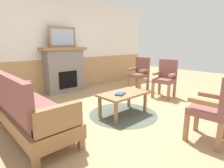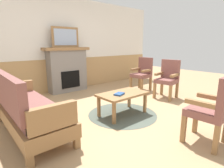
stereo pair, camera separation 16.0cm
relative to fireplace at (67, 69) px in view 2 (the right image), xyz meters
name	(u,v)px [view 2 (the right image)]	position (x,y,z in m)	size (l,w,h in m)	color
ground_plane	(123,113)	(0.00, -2.35, -0.65)	(14.00, 14.00, 0.00)	tan
wall_back	(62,46)	(0.00, 0.25, 0.66)	(7.20, 0.14, 2.70)	white
fireplace	(67,69)	(0.00, 0.00, 0.00)	(1.30, 0.44, 1.28)	gray
framed_picture	(65,37)	(0.00, 0.00, 0.91)	(0.80, 0.04, 0.56)	olive
couch	(28,109)	(-1.69, -1.98, -0.26)	(0.70, 1.80, 0.98)	olive
coffee_table	(123,96)	(-0.05, -2.37, -0.27)	(0.96, 0.56, 0.44)	olive
round_rug	(122,114)	(-0.05, -2.37, -0.65)	(1.36, 1.36, 0.01)	#4C564C
book_on_table	(119,94)	(-0.18, -2.41, -0.20)	(0.21, 0.14, 0.03)	navy
armchair_near_fireplace	(168,77)	(1.65, -2.29, -0.11)	(0.55, 0.55, 0.98)	olive
armchair_by_window_left	(142,72)	(1.79, -1.34, -0.11)	(0.49, 0.49, 0.98)	olive
armchair_front_left	(213,107)	(0.12, -3.94, -0.11)	(0.50, 0.50, 0.98)	olive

